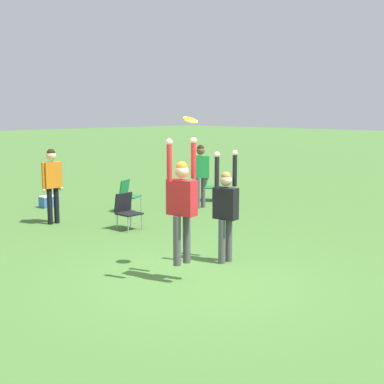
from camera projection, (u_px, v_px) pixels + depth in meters
The scene contains 10 objects.
ground_plane at pixel (193, 279), 8.48m from camera, with size 120.00×120.00×0.00m, color #477533.
person_jumping at pixel (182, 199), 8.16m from camera, with size 0.61×0.49×1.96m.
person_defending at pixel (226, 205), 9.24m from camera, with size 0.57×0.45×1.96m.
frisbee at pixel (190, 120), 8.51m from camera, with size 0.25×0.23×0.11m.
camping_chair_0 at pixel (128, 193), 13.98m from camera, with size 0.64×0.69×0.84m.
camping_chair_2 at pixel (211, 185), 15.74m from camera, with size 0.78×0.85×0.78m.
camping_chair_3 at pixel (127, 209), 11.94m from camera, with size 0.47×0.51×0.81m.
person_spectator_near at pixel (52, 179), 12.42m from camera, with size 0.55×0.23×1.76m.
person_spectator_far at pixel (201, 170), 14.44m from camera, with size 0.62×0.47×1.73m.
cooler_box at pixel (49, 201), 14.70m from camera, with size 0.47×0.32×0.31m.
Camera 1 is at (-5.83, -5.73, 2.66)m, focal length 50.00 mm.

